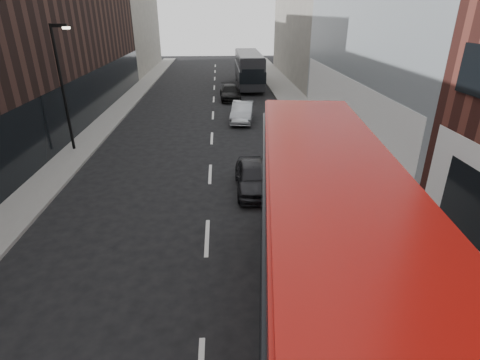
{
  "coord_description": "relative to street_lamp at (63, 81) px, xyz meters",
  "views": [
    {
      "loc": [
        0.6,
        -3.94,
        7.77
      ],
      "look_at": [
        1.22,
        7.66,
        2.5
      ],
      "focal_mm": 28.0,
      "sensor_mm": 36.0,
      "label": 1
    }
  ],
  "objects": [
    {
      "name": "sidewalk_right",
      "position": [
        15.72,
        7.0,
        -4.11
      ],
      "size": [
        3.0,
        80.0,
        0.15
      ],
      "primitive_type": "cube",
      "color": "slate",
      "rests_on": "ground"
    },
    {
      "name": "grey_bus",
      "position": [
        12.07,
        20.64,
        -2.25
      ],
      "size": [
        2.64,
        11.21,
        3.61
      ],
      "rotation": [
        0.0,
        0.0,
        -0.0
      ],
      "color": "black",
      "rests_on": "ground"
    },
    {
      "name": "car_a",
      "position": [
        10.29,
        -6.0,
        -3.49
      ],
      "size": [
        1.64,
        4.06,
        1.38
      ],
      "primitive_type": "imported",
      "rotation": [
        0.0,
        0.0,
        -0.0
      ],
      "color": "black",
      "rests_on": "ground"
    },
    {
      "name": "car_b",
      "position": [
        10.51,
        6.14,
        -3.46
      ],
      "size": [
        2.12,
        4.57,
        1.45
      ],
      "primitive_type": "imported",
      "rotation": [
        0.0,
        0.0,
        -0.14
      ],
      "color": "#999DA1",
      "rests_on": "ground"
    },
    {
      "name": "building_left_far",
      "position": [
        -3.28,
        34.0,
        2.32
      ],
      "size": [
        5.0,
        20.0,
        13.0
      ],
      "primitive_type": "cube",
      "color": "slate",
      "rests_on": "ground"
    },
    {
      "name": "sidewalk_left",
      "position": [
        0.22,
        7.0,
        -4.11
      ],
      "size": [
        2.0,
        80.0,
        0.15
      ],
      "primitive_type": "cube",
      "color": "slate",
      "rests_on": "ground"
    },
    {
      "name": "car_c",
      "position": [
        9.79,
        13.89,
        -3.52
      ],
      "size": [
        1.97,
        4.61,
        1.32
      ],
      "primitive_type": "imported",
      "rotation": [
        0.0,
        0.0,
        0.02
      ],
      "color": "black",
      "rests_on": "ground"
    },
    {
      "name": "street_lamp",
      "position": [
        0.0,
        0.0,
        0.0
      ],
      "size": [
        1.06,
        0.22,
        7.0
      ],
      "color": "black",
      "rests_on": "sidewalk_left"
    },
    {
      "name": "building_left_mid",
      "position": [
        -3.28,
        12.0,
        2.82
      ],
      "size": [
        5.0,
        24.0,
        14.0
      ],
      "primitive_type": "cube",
      "color": "black",
      "rests_on": "ground"
    },
    {
      "name": "red_bus",
      "position": [
        11.11,
        -15.03,
        -1.43
      ],
      "size": [
        4.23,
        12.49,
        4.95
      ],
      "rotation": [
        0.0,
        0.0,
        -0.11
      ],
      "color": "#930D09",
      "rests_on": "ground"
    }
  ]
}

